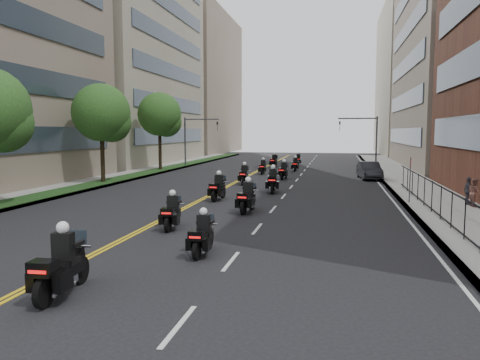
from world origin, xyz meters
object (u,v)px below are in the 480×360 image
at_px(motorcycle_5, 273,182).
at_px(pedestrian_b, 475,192).
at_px(motorcycle_11, 298,160).
at_px(motorcycle_7, 284,171).
at_px(motorcycle_6, 244,176).
at_px(motorcycle_3, 247,198).
at_px(motorcycle_0, 61,267).
at_px(pedestrian_c, 468,191).
at_px(motorcycle_1, 203,236).
at_px(motorcycle_2, 172,214).
at_px(motorcycle_10, 274,161).
at_px(motorcycle_8, 263,168).
at_px(motorcycle_4, 218,189).
at_px(parked_sedan, 369,170).
at_px(motorcycle_9, 295,165).

distance_m(motorcycle_5, pedestrian_b, 12.11).
bearing_deg(motorcycle_11, motorcycle_7, -91.07).
bearing_deg(motorcycle_6, motorcycle_11, 80.08).
relative_size(motorcycle_3, motorcycle_5, 0.97).
xyz_separation_m(motorcycle_0, pedestrian_c, (13.56, 16.62, 0.16)).
height_order(motorcycle_1, motorcycle_11, motorcycle_1).
relative_size(motorcycle_1, motorcycle_2, 0.95).
relative_size(motorcycle_7, motorcycle_10, 0.99).
bearing_deg(motorcycle_8, pedestrian_b, -52.11).
xyz_separation_m(motorcycle_3, motorcycle_5, (0.23, 7.89, 0.02)).
xyz_separation_m(motorcycle_2, motorcycle_8, (-0.11, 25.46, -0.03)).
bearing_deg(pedestrian_c, motorcycle_10, 21.32).
distance_m(motorcycle_2, motorcycle_5, 12.68).
distance_m(motorcycle_3, motorcycle_6, 12.44).
distance_m(motorcycle_1, motorcycle_6, 20.58).
bearing_deg(motorcycle_7, motorcycle_10, 106.65).
relative_size(motorcycle_11, pedestrian_b, 1.43).
relative_size(motorcycle_0, motorcycle_11, 1.19).
height_order(motorcycle_1, motorcycle_8, motorcycle_8).
bearing_deg(pedestrian_c, motorcycle_2, 114.56).
xyz_separation_m(motorcycle_5, motorcycle_6, (-2.78, 4.29, -0.05)).
relative_size(motorcycle_2, motorcycle_4, 0.93).
relative_size(motorcycle_1, motorcycle_3, 0.87).
bearing_deg(parked_sedan, motorcycle_10, 124.80).
height_order(motorcycle_11, pedestrian_b, pedestrian_b).
bearing_deg(pedestrian_b, motorcycle_8, 27.51).
relative_size(motorcycle_2, motorcycle_5, 0.88).
height_order(motorcycle_10, parked_sedan, motorcycle_10).
bearing_deg(pedestrian_b, motorcycle_7, 30.01).
distance_m(motorcycle_0, motorcycle_3, 12.91).
bearing_deg(motorcycle_8, motorcycle_11, 78.69).
height_order(motorcycle_5, motorcycle_10, motorcycle_5).
xyz_separation_m(motorcycle_7, parked_sedan, (7.12, 1.60, 0.07)).
height_order(motorcycle_8, motorcycle_9, motorcycle_9).
bearing_deg(motorcycle_6, motorcycle_0, -92.63).
bearing_deg(pedestrian_b, motorcycle_3, 95.40).
distance_m(motorcycle_1, motorcycle_2, 4.43).
relative_size(motorcycle_0, motorcycle_2, 1.14).
bearing_deg(motorcycle_10, motorcycle_8, -84.51).
distance_m(motorcycle_0, pedestrian_c, 21.45).
distance_m(motorcycle_0, motorcycle_9, 37.51).
relative_size(motorcycle_1, motorcycle_8, 0.99).
bearing_deg(pedestrian_c, motorcycle_4, 83.37).
bearing_deg(motorcycle_10, pedestrian_b, -56.43).
relative_size(motorcycle_5, motorcycle_6, 1.08).
height_order(motorcycle_3, motorcycle_8, motorcycle_3).
bearing_deg(motorcycle_0, motorcycle_4, 87.12).
bearing_deg(motorcycle_8, motorcycle_1, -85.47).
relative_size(motorcycle_6, motorcycle_8, 1.10).
height_order(motorcycle_0, motorcycle_1, motorcycle_0).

